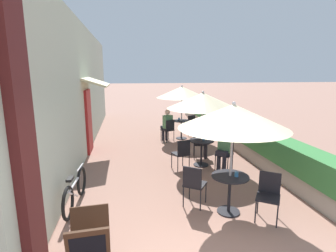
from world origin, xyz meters
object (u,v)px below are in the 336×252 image
Objects in this scene: cafe_chair_near_right at (269,192)px; patio_table_far at (181,126)px; coffee_cup_far at (179,119)px; menu_board at (90,247)px; patio_umbrella_near at (233,116)px; cafe_chair_mid_right at (182,152)px; seated_patron_mid_back at (224,146)px; coffee_cup_near at (236,174)px; seated_patron_mid_left at (201,137)px; cafe_chair_mid_back at (225,151)px; patio_table_near at (230,187)px; patio_table_mid at (201,148)px; coffee_cup_mid at (204,139)px; cafe_chair_far_left at (169,129)px; cafe_chair_far_right at (193,124)px; cafe_chair_near_left at (194,182)px; patio_umbrella_far at (182,92)px; seated_patron_far_left at (167,124)px; bicycle_leaning at (75,190)px; cafe_chair_mid_left at (198,142)px; patio_umbrella_mid at (203,101)px.

cafe_chair_near_right is 1.16× the size of patio_table_far.
menu_board is at bearing -110.25° from coffee_cup_far.
patio_umbrella_near is 2.49× the size of menu_board.
seated_patron_mid_back is at bearing -28.22° from cafe_chair_mid_right.
coffee_cup_near is at bearing 6.79° from cafe_chair_near_right.
seated_patron_mid_left is at bearing 31.62° from cafe_chair_mid_right.
patio_umbrella_near is at bearing 113.13° from cafe_chair_mid_back.
patio_table_mid is at bearing 85.53° from patio_table_near.
coffee_cup_mid is at bearing 50.85° from menu_board.
cafe_chair_far_right is (1.18, 0.75, 0.00)m from cafe_chair_far_left.
patio_umbrella_far is at bearing 114.43° from cafe_chair_near_left.
coffee_cup_near is 0.12× the size of patio_table_mid.
seated_patron_far_left is 5.43m from bicycle_leaning.
seated_patron_mid_back is at bearing 27.08° from seated_patron_mid_left.
menu_board is at bearing 50.78° from cafe_chair_near_right.
cafe_chair_mid_back reaches higher than bicycle_leaning.
seated_patron_mid_left reaches higher than coffee_cup_mid.
cafe_chair_mid_right reaches higher than patio_table_far.
bicycle_leaning is (-2.97, 0.73, -0.19)m from patio_table_near.
patio_table_far reaches higher than bicycle_leaning.
cafe_chair_near_right is 6.08m from patio_table_far.
seated_patron_far_left is (-0.36, 5.47, 0.17)m from patio_table_near.
cafe_chair_mid_back is at bearing -82.14° from patio_table_far.
seated_patron_mid_left is at bearing -97.85° from cafe_chair_far_left.
cafe_chair_mid_back is (0.49, -1.11, 0.00)m from cafe_chair_mid_left.
patio_table_mid reaches higher than bicycle_leaning.
patio_umbrella_near is 2.71m from cafe_chair_mid_back.
cafe_chair_mid_right is 1.16× the size of patio_table_far.
menu_board is (-2.07, -6.73, -0.26)m from seated_patron_far_left.
patio_umbrella_far is 6.18m from bicycle_leaning.
cafe_chair_near_right reaches higher than coffee_cup_near.
patio_umbrella_far is at bearing 87.22° from patio_umbrella_near.
cafe_chair_mid_left is 9.67× the size of coffee_cup_mid.
cafe_chair_mid_back reaches higher than coffee_cup_near.
patio_umbrella_mid is 1.54m from cafe_chair_mid_left.
seated_patron_mid_back is 1.44× the size of menu_board.
seated_patron_mid_back reaches higher than patio_table_near.
menu_board is (-3.20, -3.45, -0.09)m from cafe_chair_mid_back.
patio_table_mid is at bearing -2.92° from seated_patron_mid_back.
seated_patron_far_left is (-0.56, 2.86, 0.17)m from patio_table_mid.
cafe_chair_mid_back is at bearing -97.28° from seated_patron_far_left.
patio_table_far is 0.35× the size of patio_umbrella_far.
patio_table_mid is 0.28m from coffee_cup_mid.
cafe_chair_far_right is at bearing 82.90° from coffee_cup_near.
patio_table_far is at bearing 87.22° from patio_table_near.
cafe_chair_near_left is at bearing -111.09° from coffee_cup_mid.
seated_patron_mid_left is 1.67× the size of patio_table_far.
cafe_chair_far_right is 6.63m from bicycle_leaning.
seated_patron_mid_left is 5.34m from menu_board.
patio_umbrella_mid is at bearing 53.01° from cafe_chair_far_right.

